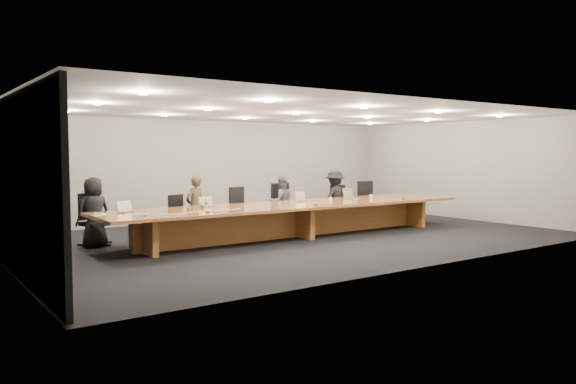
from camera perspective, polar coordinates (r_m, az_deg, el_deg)
name	(u,v)px	position (r m, az deg, el deg)	size (l,w,h in m)	color
ground	(296,237)	(12.79, 0.78, -4.55)	(12.00, 12.00, 0.00)	black
back_wall	(212,171)	(16.06, -7.70, 2.17)	(12.00, 0.02, 2.80)	beige
left_wall_panel	(5,185)	(10.33, -26.83, 0.63)	(0.08, 7.84, 2.74)	black
conference_table	(296,214)	(12.73, 0.79, -2.23)	(9.00, 1.80, 0.75)	brown
chair_far_left	(95,219)	(12.09, -18.99, -2.63)	(0.56, 0.56, 1.10)	black
chair_left	(182,216)	(12.67, -10.71, -2.44)	(0.51, 0.51, 0.99)	black
chair_mid_left	(243,209)	(13.51, -4.58, -1.75)	(0.56, 0.56, 1.10)	black
chair_mid_right	(283,205)	(14.15, -0.50, -1.37)	(0.59, 0.59, 1.15)	black
chair_right	(341,204)	(15.10, 5.45, -1.23)	(0.54, 0.54, 1.06)	black
chair_far_right	(369,200)	(16.02, 8.20, -0.85)	(0.57, 0.57, 1.12)	black
person_a	(94,212)	(11.98, -19.14, -1.94)	(0.69, 0.45, 1.42)	black
person_b	(195,207)	(12.66, -9.42, -1.49)	(0.51, 0.34, 1.41)	#382F1F
person_c	(281,202)	(14.01, -0.69, -1.04)	(0.65, 0.51, 1.34)	#535456
person_d	(335,197)	(15.01, 4.80, -0.55)	(0.92, 0.53, 1.43)	black
laptop_a	(127,207)	(11.20, -16.00, -1.44)	(0.30, 0.22, 0.24)	#BAAC8E
laptop_b	(208,202)	(11.91, -8.12, -1.00)	(0.31, 0.22, 0.24)	#BFB392
laptop_d	(303,197)	(13.22, 1.57, -0.47)	(0.31, 0.22, 0.24)	#C1B193
laptop_e	(352,193)	(14.16, 6.49, -0.12)	(0.36, 0.26, 0.28)	tan
water_bottle	(206,203)	(11.87, -8.29, -1.14)	(0.06, 0.06, 0.19)	#B3C4C1
amber_mug	(202,207)	(11.68, -8.74, -1.49)	(0.07, 0.07, 0.09)	brown
paper_cup_near	(331,199)	(13.44, 4.34, -0.73)	(0.08, 0.08, 0.09)	white
paper_cup_far	(371,196)	(14.36, 8.43, -0.45)	(0.08, 0.08, 0.10)	white
notepad	(99,214)	(11.03, -18.62, -2.17)	(0.22, 0.18, 0.01)	white
lime_gadget	(98,213)	(11.03, -18.72, -2.07)	(0.15, 0.09, 0.02)	#50C835
av_box	(141,215)	(10.55, -14.72, -2.30)	(0.23, 0.17, 0.03)	#B8B9BD
mic_left	(208,212)	(10.91, -8.11, -2.03)	(0.11, 0.11, 0.03)	black
mic_center	(316,205)	(12.32, 2.82, -1.30)	(0.12, 0.12, 0.03)	black
mic_right	(404,199)	(14.27, 11.66, -0.65)	(0.12, 0.12, 0.03)	black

